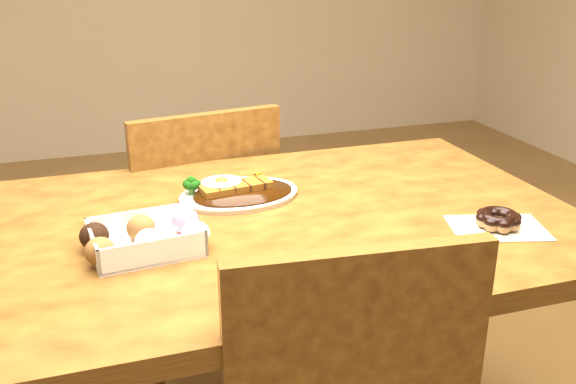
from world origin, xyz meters
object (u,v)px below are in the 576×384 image
object	(u,v)px
pon_de_ring	(498,220)
table	(281,260)
katsu_curry_plate	(237,192)
chair_far	(196,237)
donut_box	(145,236)

from	to	relation	value
pon_de_ring	table	bearing A→B (deg)	154.09
table	katsu_curry_plate	xyz separation A→B (m)	(-0.06, 0.13, 0.11)
pon_de_ring	chair_far	bearing A→B (deg)	123.00
table	pon_de_ring	size ratio (longest dim) A/B	5.81
katsu_curry_plate	pon_de_ring	world-z (taller)	katsu_curry_plate
chair_far	katsu_curry_plate	xyz separation A→B (m)	(0.03, -0.40, 0.28)
chair_far	katsu_curry_plate	bearing A→B (deg)	84.89
chair_far	pon_de_ring	world-z (taller)	chair_far
katsu_curry_plate	pon_de_ring	bearing A→B (deg)	-35.77
donut_box	katsu_curry_plate	bearing A→B (deg)	42.86
chair_far	pon_de_ring	bearing A→B (deg)	113.93
table	chair_far	size ratio (longest dim) A/B	1.38
table	donut_box	xyz separation A→B (m)	(-0.28, -0.07, 0.13)
donut_box	pon_de_ring	size ratio (longest dim) A/B	1.09
table	donut_box	world-z (taller)	donut_box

